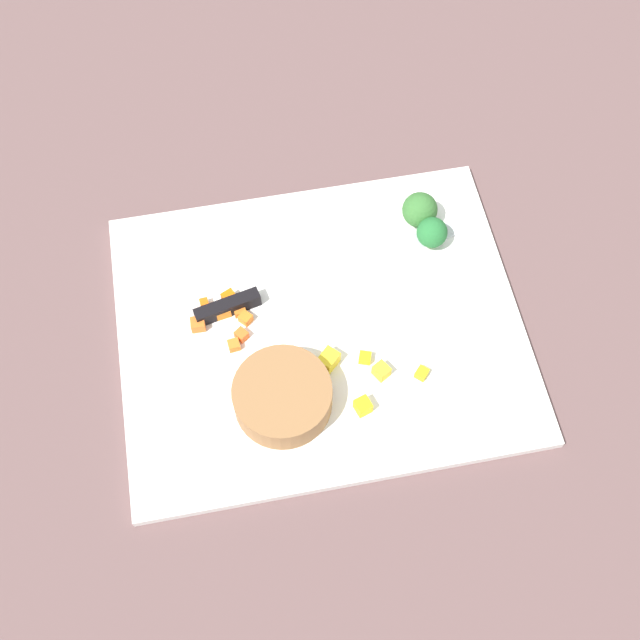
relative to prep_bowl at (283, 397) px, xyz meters
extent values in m
plane|color=brown|center=(0.06, 0.09, -0.03)|extent=(4.00, 4.00, 0.00)
cube|color=white|center=(0.06, 0.09, -0.02)|extent=(0.46, 0.38, 0.01)
cylinder|color=#95663D|center=(0.00, 0.00, 0.00)|extent=(0.11, 0.11, 0.04)
cube|color=silver|center=(0.18, 0.18, -0.02)|extent=(0.19, 0.06, 0.00)
cube|color=black|center=(-0.04, 0.13, -0.01)|extent=(0.08, 0.03, 0.02)
cube|color=orange|center=(-0.05, 0.12, -0.01)|extent=(0.02, 0.02, 0.01)
cube|color=orange|center=(-0.08, 0.11, -0.01)|extent=(0.02, 0.02, 0.01)
cube|color=orange|center=(-0.04, 0.08, -0.01)|extent=(0.01, 0.01, 0.01)
cube|color=orange|center=(-0.03, 0.12, -0.01)|extent=(0.01, 0.01, 0.01)
cube|color=orange|center=(-0.04, 0.14, -0.01)|extent=(0.02, 0.02, 0.02)
cube|color=orange|center=(-0.03, 0.11, -0.01)|extent=(0.02, 0.02, 0.01)
cube|color=orange|center=(-0.07, 0.14, -0.01)|extent=(0.01, 0.01, 0.01)
cube|color=orange|center=(-0.03, 0.09, -0.01)|extent=(0.02, 0.02, 0.01)
cube|color=yellow|center=(0.05, 0.04, -0.01)|extent=(0.03, 0.03, 0.02)
cube|color=yellow|center=(0.16, 0.00, -0.01)|extent=(0.02, 0.02, 0.01)
cube|color=yellow|center=(0.10, 0.03, -0.01)|extent=(0.02, 0.02, 0.01)
cube|color=yellow|center=(0.08, -0.02, -0.01)|extent=(0.02, 0.02, 0.02)
cube|color=yellow|center=(0.11, 0.01, -0.01)|extent=(0.02, 0.02, 0.02)
cylinder|color=#89B455|center=(0.21, 0.17, -0.01)|extent=(0.01, 0.01, 0.01)
sphere|color=#277035|center=(0.21, 0.17, 0.01)|extent=(0.04, 0.04, 0.04)
cylinder|color=#84AE61|center=(0.20, 0.21, -0.01)|extent=(0.02, 0.02, 0.01)
sphere|color=#387132|center=(0.20, 0.21, 0.01)|extent=(0.04, 0.04, 0.04)
camera|label=1|loc=(-0.02, -0.32, 0.79)|focal=44.35mm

